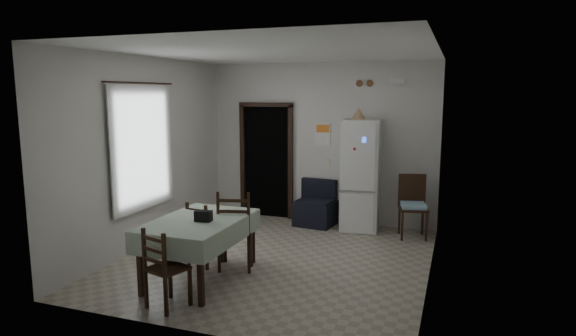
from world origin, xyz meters
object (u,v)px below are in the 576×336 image
(dining_table, at_px, (199,250))
(dining_chair_far_left, at_px, (205,233))
(corner_chair, at_px, (413,207))
(dining_chair_near_head, at_px, (167,267))
(fridge, at_px, (361,175))
(navy_seat, at_px, (315,203))
(dining_chair_far_right, at_px, (237,229))

(dining_table, xyz_separation_m, dining_chair_far_left, (-0.22, 0.55, 0.05))
(corner_chair, xyz_separation_m, dining_chair_far_left, (-2.59, -2.24, -0.07))
(corner_chair, distance_m, dining_table, 3.65)
(dining_chair_near_head, bearing_deg, fridge, -93.21)
(fridge, bearing_deg, corner_chair, -16.80)
(fridge, height_order, dining_chair_far_left, fridge)
(fridge, distance_m, navy_seat, 0.98)
(dining_table, height_order, dining_chair_far_right, dining_chair_far_right)
(fridge, height_order, dining_chair_near_head, fridge)
(dining_table, distance_m, dining_chair_far_left, 0.59)
(navy_seat, bearing_deg, fridge, 6.66)
(dining_chair_far_right, bearing_deg, dining_chair_far_left, -12.80)
(fridge, bearing_deg, dining_table, -120.70)
(dining_table, xyz_separation_m, dining_chair_far_right, (0.25, 0.56, 0.15))
(fridge, relative_size, dining_table, 1.25)
(dining_table, distance_m, dining_chair_near_head, 0.80)
(corner_chair, height_order, dining_chair_far_right, dining_chair_far_right)
(corner_chair, bearing_deg, fridge, 154.09)
(dining_chair_far_right, xyz_separation_m, dining_chair_near_head, (-0.19, -1.36, -0.09))
(corner_chair, height_order, dining_table, corner_chair)
(corner_chair, bearing_deg, dining_chair_far_left, -152.93)
(dining_chair_far_right, bearing_deg, navy_seat, -114.27)
(navy_seat, xyz_separation_m, dining_chair_far_left, (-0.87, -2.43, 0.04))
(navy_seat, height_order, dining_chair_far_left, dining_chair_far_left)
(dining_chair_far_left, bearing_deg, dining_chair_near_head, 113.40)
(dining_chair_far_right, height_order, dining_chair_near_head, dining_chair_far_right)
(dining_table, bearing_deg, dining_chair_far_left, 112.43)
(fridge, distance_m, corner_chair, 1.03)
(dining_chair_far_left, xyz_separation_m, dining_chair_near_head, (0.28, -1.34, 0.01))
(corner_chair, bearing_deg, dining_table, -144.10)
(fridge, distance_m, dining_chair_far_left, 3.00)
(corner_chair, height_order, dining_chair_far_left, corner_chair)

